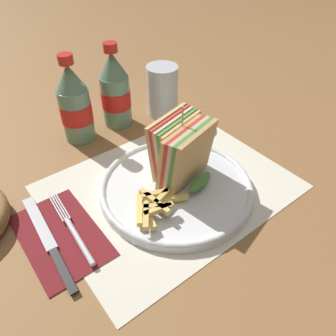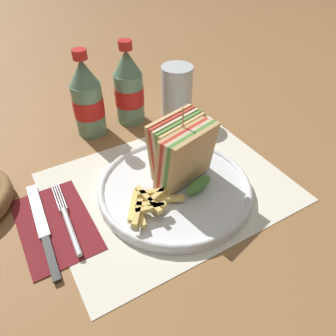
{
  "view_description": "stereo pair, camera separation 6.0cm",
  "coord_description": "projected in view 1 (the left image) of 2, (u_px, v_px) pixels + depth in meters",
  "views": [
    {
      "loc": [
        -0.26,
        -0.34,
        0.43
      ],
      "look_at": [
        0.02,
        0.02,
        0.04
      ],
      "focal_mm": 35.0,
      "sensor_mm": 36.0,
      "label": 1
    },
    {
      "loc": [
        -0.21,
        -0.37,
        0.43
      ],
      "look_at": [
        0.02,
        0.02,
        0.04
      ],
      "focal_mm": 35.0,
      "sensor_mm": 36.0,
      "label": 2
    }
  ],
  "objects": [
    {
      "name": "coke_bottle_far",
      "position": [
        115.0,
        91.0,
        0.74
      ],
      "size": [
        0.07,
        0.07,
        0.19
      ],
      "color": "slate",
      "rests_on": "ground_plane"
    },
    {
      "name": "club_sandwich",
      "position": [
        182.0,
        152.0,
        0.58
      ],
      "size": [
        0.12,
        0.12,
        0.15
      ],
      "color": "tan",
      "rests_on": "plate_main"
    },
    {
      "name": "ground_plane",
      "position": [
        166.0,
        197.0,
        0.6
      ],
      "size": [
        4.0,
        4.0,
        0.0
      ],
      "primitive_type": "plane",
      "color": "olive"
    },
    {
      "name": "fork",
      "position": [
        75.0,
        233.0,
        0.52
      ],
      "size": [
        0.02,
        0.17,
        0.01
      ],
      "rotation": [
        0.0,
        0.0,
        -0.06
      ],
      "color": "silver",
      "rests_on": "napkin"
    },
    {
      "name": "plate_main",
      "position": [
        175.0,
        186.0,
        0.61
      ],
      "size": [
        0.28,
        0.28,
        0.02
      ],
      "color": "white",
      "rests_on": "ground_plane"
    },
    {
      "name": "placemat",
      "position": [
        169.0,
        186.0,
        0.62
      ],
      "size": [
        0.43,
        0.34,
        0.0
      ],
      "color": "silver",
      "rests_on": "ground_plane"
    },
    {
      "name": "coke_bottle_near",
      "position": [
        75.0,
        105.0,
        0.69
      ],
      "size": [
        0.07,
        0.07,
        0.19
      ],
      "color": "slate",
      "rests_on": "ground_plane"
    },
    {
      "name": "napkin",
      "position": [
        60.0,
        235.0,
        0.53
      ],
      "size": [
        0.11,
        0.18,
        0.0
      ],
      "color": "maroon",
      "rests_on": "ground_plane"
    },
    {
      "name": "glass_near",
      "position": [
        162.0,
        94.0,
        0.79
      ],
      "size": [
        0.08,
        0.08,
        0.12
      ],
      "color": "silver",
      "rests_on": "ground_plane"
    },
    {
      "name": "fries_pile",
      "position": [
        155.0,
        205.0,
        0.54
      ],
      "size": [
        0.11,
        0.08,
        0.02
      ],
      "color": "#E5C166",
      "rests_on": "plate_main"
    },
    {
      "name": "knife",
      "position": [
        48.0,
        241.0,
        0.51
      ],
      "size": [
        0.03,
        0.22,
        0.0
      ],
      "rotation": [
        0.0,
        0.0,
        -0.06
      ],
      "color": "black",
      "rests_on": "napkin"
    }
  ]
}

